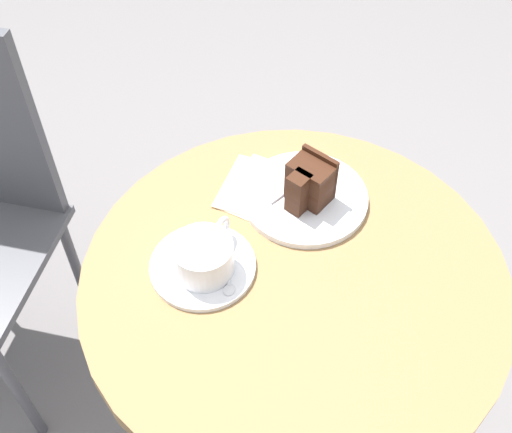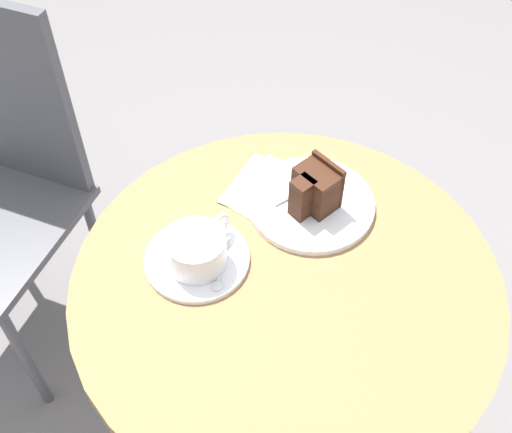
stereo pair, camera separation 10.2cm
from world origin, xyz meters
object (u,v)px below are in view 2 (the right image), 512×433
Objects in this scene: teaspoon at (221,271)px; cake_plate at (311,204)px; saucer at (197,259)px; cake_slice at (315,189)px; fork at (318,182)px; coffee_cup at (197,249)px; napkin at (274,193)px.

teaspoon is 0.44× the size of cake_plate.
cake_slice is (0.20, -0.10, 0.05)m from saucer.
cake_plate is 0.05m from fork.
coffee_cup is (-0.00, -0.01, 0.03)m from saucer.
cake_plate is at bearing -23.83° from saucer.
cake_plate is at bearing 142.35° from teaspoon.
fork is at bearing -44.21° from napkin.
coffee_cup is 1.45× the size of cake_slice.
cake_plate is at bearing -142.99° from fork.
cake_slice is (0.20, -0.09, 0.01)m from coffee_cup.
cake_plate is (0.20, -0.04, -0.01)m from teaspoon.
coffee_cup reaches higher than fork.
cake_plate is at bearing -79.72° from napkin.
teaspoon is at bearing -172.40° from napkin.
saucer is at bearing 58.73° from coffee_cup.
saucer is 0.19m from napkin.
saucer is at bearing 156.17° from cake_plate.
coffee_cup is at bearing 156.24° from cake_slice.
teaspoon is at bearing 168.56° from cake_plate.
saucer is 1.76× the size of teaspoon.
teaspoon is 0.57× the size of napkin.
coffee_cup reaches higher than cake_plate.
cake_plate is (0.21, -0.08, -0.03)m from coffee_cup.
coffee_cup is at bearing 158.21° from cake_plate.
fork reaches higher than saucer.
fork is at bearing 147.14° from teaspoon.
cake_slice is at bearing -137.07° from fork.
teaspoon reaches higher than saucer.
napkin is at bearing 157.04° from fork.
saucer is 0.22m from cake_slice.
fork is 0.86× the size of napkin.
saucer is at bearing -176.12° from fork.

